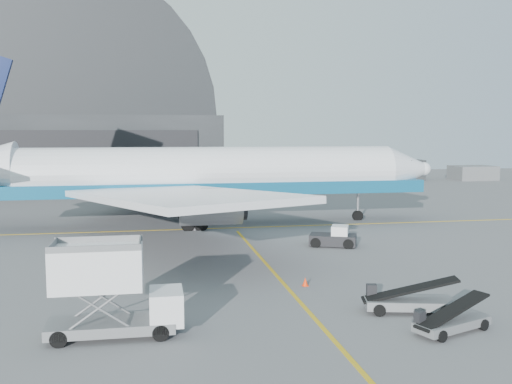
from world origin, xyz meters
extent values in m
plane|color=#565659|center=(0.00, 0.00, 0.00)|extent=(200.00, 200.00, 0.00)
cube|color=gold|center=(0.00, 20.00, 0.01)|extent=(80.00, 0.25, 0.02)
cube|color=gold|center=(0.00, -2.00, 0.01)|extent=(0.25, 40.00, 0.02)
cube|color=black|center=(-22.00, 65.00, 6.00)|extent=(50.00, 28.00, 12.00)
cube|color=black|center=(-22.00, 50.90, 5.00)|extent=(42.00, 0.40, 9.50)
cube|color=black|center=(38.00, 72.00, 0.00)|extent=(14.00, 8.00, 4.00)
cube|color=slate|center=(55.00, 68.00, 0.00)|extent=(8.00, 6.00, 2.80)
cylinder|color=white|center=(-1.89, 22.55, 5.45)|extent=(37.74, 5.03, 5.03)
cone|color=white|center=(19.28, 22.55, 5.45)|extent=(4.61, 5.03, 5.03)
sphere|color=white|center=(21.38, 22.55, 5.45)|extent=(1.47, 1.47, 1.47)
cube|color=black|center=(18.02, 22.55, 6.08)|extent=(2.73, 2.31, 0.73)
cube|color=navy|center=(-1.89, 22.55, 3.83)|extent=(44.03, 5.08, 1.26)
cube|color=white|center=(-6.09, 9.97, 4.40)|extent=(19.33, 25.70, 1.53)
cube|color=white|center=(-6.09, 35.13, 4.40)|extent=(19.33, 25.70, 1.53)
cylinder|color=gray|center=(-2.94, 14.16, 2.73)|extent=(5.45, 2.83, 2.83)
cylinder|color=gray|center=(-2.94, 30.94, 2.73)|extent=(5.45, 2.83, 2.83)
cylinder|color=#A5A5AA|center=(13.83, 22.55, 1.47)|extent=(0.29, 0.29, 2.94)
cylinder|color=black|center=(13.83, 22.55, 0.47)|extent=(1.15, 0.37, 1.15)
cylinder|color=black|center=(-3.99, 19.20, 0.58)|extent=(1.36, 0.47, 1.36)
cylinder|color=black|center=(-3.99, 25.91, 0.58)|extent=(1.36, 0.47, 1.36)
cube|color=slate|center=(-9.97, -8.82, 0.53)|extent=(5.80, 2.35, 0.48)
cube|color=silver|center=(-7.47, -8.84, 1.30)|extent=(1.56, 2.23, 1.54)
cube|color=black|center=(-6.74, -8.84, 1.54)|extent=(0.09, 1.83, 0.87)
cube|color=silver|center=(-10.55, -8.82, 3.28)|extent=(4.07, 2.44, 1.93)
cylinder|color=black|center=(-7.76, -9.85, 0.39)|extent=(0.77, 0.29, 0.77)
cylinder|color=black|center=(-7.75, -7.83, 0.39)|extent=(0.77, 0.29, 0.77)
cylinder|color=black|center=(-12.20, -9.82, 0.39)|extent=(0.77, 0.29, 0.77)
cylinder|color=black|center=(-12.18, -7.80, 0.39)|extent=(0.77, 0.29, 0.77)
cube|color=black|center=(6.79, 9.61, 0.52)|extent=(4.32, 3.40, 0.86)
cube|color=silver|center=(7.32, 9.39, 1.29)|extent=(1.89, 2.10, 0.86)
cylinder|color=black|center=(7.65, 8.22, 0.38)|extent=(0.92, 0.64, 0.86)
cylinder|color=black|center=(8.39, 9.97, 0.38)|extent=(0.92, 0.64, 0.86)
cylinder|color=black|center=(5.19, 9.25, 0.38)|extent=(0.92, 0.64, 0.86)
cylinder|color=black|center=(5.93, 11.00, 0.38)|extent=(0.92, 0.64, 0.86)
cube|color=slate|center=(5.86, -11.19, 0.41)|extent=(4.26, 2.73, 0.41)
cube|color=black|center=(5.86, -11.19, 1.05)|extent=(4.34, 2.40, 1.17)
cube|color=black|center=(4.14, -11.31, 0.87)|extent=(0.56, 0.51, 0.55)
cylinder|color=black|center=(7.46, -11.26, 0.28)|extent=(0.60, 0.41, 0.55)
cylinder|color=black|center=(7.00, -10.06, 0.28)|extent=(0.60, 0.41, 0.55)
cylinder|color=black|center=(4.72, -12.31, 0.28)|extent=(0.60, 0.41, 0.55)
cylinder|color=black|center=(4.26, -11.11, 0.28)|extent=(0.60, 0.41, 0.55)
cube|color=slate|center=(5.20, -8.03, 0.48)|extent=(4.89, 2.60, 0.48)
cube|color=black|center=(5.20, -8.03, 1.21)|extent=(5.06, 2.15, 1.35)
cube|color=black|center=(3.48, -7.03, 1.00)|extent=(0.61, 0.53, 0.63)
cylinder|color=black|center=(6.68, -9.13, 0.32)|extent=(0.68, 0.40, 0.63)
cylinder|color=black|center=(7.01, -7.69, 0.32)|extent=(0.68, 0.40, 0.63)
cylinder|color=black|center=(3.39, -8.36, 0.32)|extent=(0.68, 0.40, 0.63)
cylinder|color=black|center=(3.72, -6.92, 0.32)|extent=(0.68, 0.40, 0.63)
cube|color=#FE3208|center=(1.19, -2.03, 0.02)|extent=(0.37, 0.37, 0.03)
cone|color=#FE3208|center=(1.19, -2.03, 0.26)|extent=(0.37, 0.37, 0.53)
camera|label=1|loc=(-8.08, -35.25, 9.44)|focal=40.00mm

